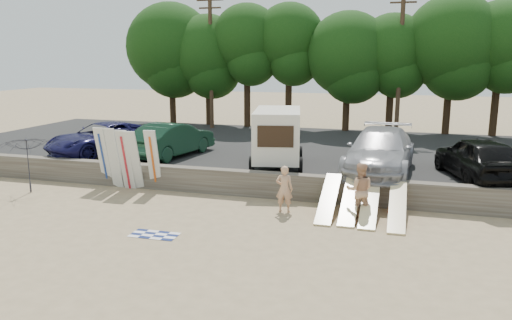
% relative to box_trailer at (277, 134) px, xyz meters
% --- Properties ---
extents(ground, '(120.00, 120.00, 0.00)m').
position_rel_box_trailer_xyz_m(ground, '(2.90, -5.70, -2.08)').
color(ground, tan).
rests_on(ground, ground).
extents(seawall, '(44.00, 0.50, 1.00)m').
position_rel_box_trailer_xyz_m(seawall, '(2.90, -2.70, -1.58)').
color(seawall, '#6B6356').
rests_on(seawall, ground).
extents(parking_lot, '(44.00, 14.50, 0.70)m').
position_rel_box_trailer_xyz_m(parking_lot, '(2.90, 4.80, -1.73)').
color(parking_lot, '#282828').
rests_on(parking_lot, ground).
extents(treeline, '(33.82, 6.39, 8.49)m').
position_rel_box_trailer_xyz_m(treeline, '(3.35, 11.83, 3.98)').
color(treeline, '#382616').
rests_on(treeline, parking_lot).
extents(utility_poles, '(25.80, 0.26, 9.00)m').
position_rel_box_trailer_xyz_m(utility_poles, '(4.90, 10.30, 3.35)').
color(utility_poles, '#473321').
rests_on(utility_poles, parking_lot).
extents(box_trailer, '(2.81, 4.18, 2.47)m').
position_rel_box_trailer_xyz_m(box_trailer, '(0.00, 0.00, 0.00)').
color(box_trailer, silver).
rests_on(box_trailer, parking_lot).
extents(car_0, '(4.61, 6.18, 1.56)m').
position_rel_box_trailer_xyz_m(car_0, '(-8.79, 0.03, -0.60)').
color(car_0, '#131241').
rests_on(car_0, parking_lot).
extents(car_1, '(2.65, 5.20, 1.63)m').
position_rel_box_trailer_xyz_m(car_1, '(-5.38, 0.64, -0.56)').
color(car_1, '#133522').
rests_on(car_1, parking_lot).
extents(car_2, '(2.93, 6.37, 1.81)m').
position_rel_box_trailer_xyz_m(car_2, '(4.41, -0.20, -0.48)').
color(car_2, '#A2A1A6').
rests_on(car_2, parking_lot).
extents(car_3, '(3.31, 5.40, 1.72)m').
position_rel_box_trailer_xyz_m(car_3, '(8.14, -0.30, -0.52)').
color(car_3, black).
rests_on(car_3, parking_lot).
extents(surfboard_upright_0, '(0.54, 0.59, 2.56)m').
position_rel_box_trailer_xyz_m(surfboard_upright_0, '(-6.77, -3.07, -0.80)').
color(surfboard_upright_0, silver).
rests_on(surfboard_upright_0, ground).
extents(surfboard_upright_1, '(0.54, 0.56, 2.57)m').
position_rel_box_trailer_xyz_m(surfboard_upright_1, '(-6.22, -3.15, -0.80)').
color(surfboard_upright_1, silver).
rests_on(surfboard_upright_1, ground).
extents(surfboard_upright_2, '(0.53, 0.66, 2.55)m').
position_rel_box_trailer_xyz_m(surfboard_upright_2, '(-5.59, -3.30, -0.81)').
color(surfboard_upright_2, silver).
rests_on(surfboard_upright_2, ground).
extents(surfboard_upright_3, '(0.55, 0.80, 2.52)m').
position_rel_box_trailer_xyz_m(surfboard_upright_3, '(-5.22, -3.26, -0.82)').
color(surfboard_upright_3, silver).
rests_on(surfboard_upright_3, ground).
extents(surfboard_upright_4, '(0.53, 0.63, 2.55)m').
position_rel_box_trailer_xyz_m(surfboard_upright_4, '(-4.44, -3.09, -0.80)').
color(surfboard_upright_4, silver).
rests_on(surfboard_upright_4, ground).
extents(surfboard_low_0, '(0.56, 2.83, 1.14)m').
position_rel_box_trailer_xyz_m(surfboard_low_0, '(2.89, -4.15, -1.51)').
color(surfboard_low_0, beige).
rests_on(surfboard_low_0, ground).
extents(surfboard_low_1, '(0.56, 2.83, 1.12)m').
position_rel_box_trailer_xyz_m(surfboard_low_1, '(3.64, -4.10, -1.52)').
color(surfboard_low_1, beige).
rests_on(surfboard_low_1, ground).
extents(surfboard_low_2, '(0.56, 2.86, 1.05)m').
position_rel_box_trailer_xyz_m(surfboard_low_2, '(4.30, -4.17, -1.56)').
color(surfboard_low_2, beige).
rests_on(surfboard_low_2, ground).
extents(surfboard_low_3, '(0.56, 2.86, 1.03)m').
position_rel_box_trailer_xyz_m(surfboard_low_3, '(5.22, -4.30, -1.57)').
color(surfboard_low_3, beige).
rests_on(surfboard_low_3, ground).
extents(beachgoer_a, '(0.63, 0.43, 1.68)m').
position_rel_box_trailer_xyz_m(beachgoer_a, '(1.34, -4.36, -1.24)').
color(beachgoer_a, tan).
rests_on(beachgoer_a, ground).
extents(beachgoer_b, '(1.02, 0.84, 1.91)m').
position_rel_box_trailer_xyz_m(beachgoer_b, '(3.95, -4.22, -1.13)').
color(beachgoer_b, tan).
rests_on(beachgoer_b, ground).
extents(cooler, '(0.47, 0.43, 0.32)m').
position_rel_box_trailer_xyz_m(cooler, '(2.67, -3.33, -1.92)').
color(cooler, '#268E38').
rests_on(cooler, ground).
extents(gear_bag, '(0.33, 0.29, 0.22)m').
position_rel_box_trailer_xyz_m(gear_bag, '(5.07, -3.39, -1.97)').
color(gear_bag, '#F04C1C').
rests_on(gear_bag, ground).
extents(beach_towel, '(1.52, 1.52, 0.00)m').
position_rel_box_trailer_xyz_m(beach_towel, '(-1.98, -7.81, -2.08)').
color(beach_towel, white).
rests_on(beach_towel, ground).
extents(beach_umbrella, '(3.57, 3.56, 2.30)m').
position_rel_box_trailer_xyz_m(beach_umbrella, '(-9.11, -4.77, -0.93)').
color(beach_umbrella, '#21222A').
rests_on(beach_umbrella, ground).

